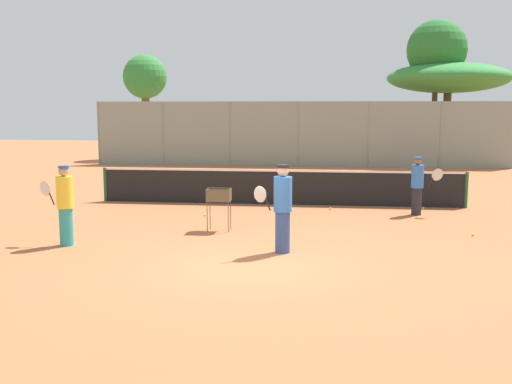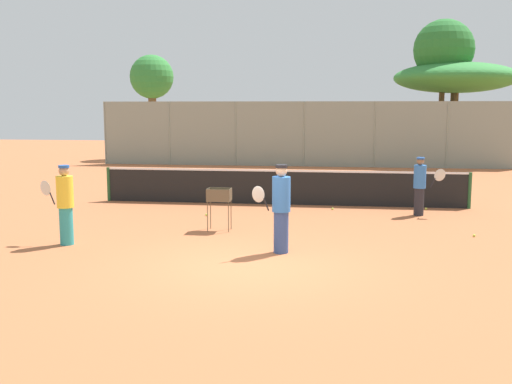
% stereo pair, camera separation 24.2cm
% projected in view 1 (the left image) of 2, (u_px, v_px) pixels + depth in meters
% --- Properties ---
extents(ground_plane, '(80.00, 80.00, 0.00)m').
position_uv_depth(ground_plane, '(250.00, 266.00, 11.28)').
color(ground_plane, '#B7663D').
extents(tennis_net, '(11.14, 0.10, 1.07)m').
position_uv_depth(tennis_net, '(279.00, 186.00, 18.24)').
color(tennis_net, '#26592D').
rests_on(tennis_net, ground_plane).
extents(back_fence, '(20.76, 0.08, 3.23)m').
position_uv_depth(back_fence, '(298.00, 134.00, 29.78)').
color(back_fence, gray).
rests_on(back_fence, ground_plane).
extents(tree_0, '(6.31, 6.31, 5.24)m').
position_uv_depth(tree_0, '(448.00, 78.00, 31.20)').
color(tree_0, brown).
rests_on(tree_0, ground_plane).
extents(tree_1, '(3.07, 3.07, 7.41)m').
position_uv_depth(tree_1, '(437.00, 51.00, 30.86)').
color(tree_1, brown).
rests_on(tree_1, ground_plane).
extents(tree_2, '(2.47, 2.47, 5.89)m').
position_uv_depth(tree_2, '(145.00, 79.00, 33.89)').
color(tree_2, brown).
rests_on(tree_2, ground_plane).
extents(player_white_outfit, '(0.89, 0.40, 1.73)m').
position_uv_depth(player_white_outfit, '(65.00, 204.00, 12.81)').
color(player_white_outfit, teal).
rests_on(player_white_outfit, ground_plane).
extents(player_red_cap, '(0.77, 0.68, 1.81)m').
position_uv_depth(player_red_cap, '(282.00, 207.00, 12.16)').
color(player_red_cap, '#334C8C').
rests_on(player_red_cap, ground_plane).
extents(player_yellow_shirt, '(0.88, 0.33, 1.61)m').
position_uv_depth(player_yellow_shirt, '(418.00, 185.00, 16.44)').
color(player_yellow_shirt, '#26262D').
rests_on(player_yellow_shirt, ground_plane).
extents(ball_cart, '(0.56, 0.41, 1.02)m').
position_uv_depth(ball_cart, '(219.00, 198.00, 14.36)').
color(ball_cart, brown).
rests_on(ball_cart, ground_plane).
extents(tennis_ball_0, '(0.07, 0.07, 0.07)m').
position_uv_depth(tennis_ball_0, '(423.00, 208.00, 17.44)').
color(tennis_ball_0, '#D1E54C').
rests_on(tennis_ball_0, ground_plane).
extents(tennis_ball_1, '(0.07, 0.07, 0.07)m').
position_uv_depth(tennis_ball_1, '(205.00, 215.00, 16.37)').
color(tennis_ball_1, '#D1E54C').
rests_on(tennis_ball_1, ground_plane).
extents(tennis_ball_2, '(0.07, 0.07, 0.07)m').
position_uv_depth(tennis_ball_2, '(330.00, 208.00, 17.40)').
color(tennis_ball_2, '#D1E54C').
rests_on(tennis_ball_2, ground_plane).
extents(tennis_ball_3, '(0.07, 0.07, 0.07)m').
position_uv_depth(tennis_ball_3, '(287.00, 209.00, 17.32)').
color(tennis_ball_3, '#D1E54C').
rests_on(tennis_ball_3, ground_plane).
extents(tennis_ball_4, '(0.07, 0.07, 0.07)m').
position_uv_depth(tennis_ball_4, '(473.00, 235.00, 13.84)').
color(tennis_ball_4, '#D1E54C').
rests_on(tennis_ball_4, ground_plane).
extents(parked_car, '(4.20, 1.70, 1.60)m').
position_uv_depth(parked_car, '(389.00, 149.00, 33.20)').
color(parked_car, white).
rests_on(parked_car, ground_plane).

